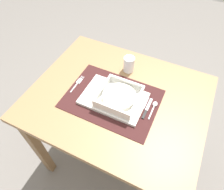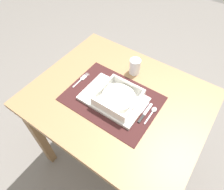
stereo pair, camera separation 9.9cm
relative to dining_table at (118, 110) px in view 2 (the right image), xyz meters
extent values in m
plane|color=slate|center=(0.00, 0.00, -0.64)|extent=(6.00, 6.00, 0.00)
cube|color=#936D47|center=(0.00, 0.00, 0.10)|extent=(0.90, 0.73, 0.03)
cube|color=brown|center=(-0.40, -0.31, -0.28)|extent=(0.05, 0.05, 0.72)
cube|color=brown|center=(-0.40, 0.31, -0.28)|extent=(0.05, 0.05, 0.72)
cube|color=brown|center=(0.40, 0.31, -0.28)|extent=(0.05, 0.05, 0.72)
cube|color=#381919|center=(-0.02, -0.03, 0.12)|extent=(0.46, 0.34, 0.00)
cube|color=white|center=(-0.01, -0.03, 0.13)|extent=(0.31, 0.21, 0.02)
cube|color=white|center=(0.02, -0.03, 0.14)|extent=(0.19, 0.19, 0.01)
cube|color=white|center=(-0.07, -0.03, 0.17)|extent=(0.01, 0.19, 0.04)
cube|color=white|center=(0.11, -0.03, 0.17)|extent=(0.01, 0.19, 0.04)
cube|color=white|center=(0.02, -0.12, 0.17)|extent=(0.17, 0.01, 0.04)
cube|color=white|center=(0.02, 0.06, 0.17)|extent=(0.17, 0.01, 0.04)
cylinder|color=silver|center=(0.02, -0.03, 0.16)|extent=(0.16, 0.16, 0.03)
cube|color=silver|center=(-0.23, -0.05, 0.12)|extent=(0.01, 0.07, 0.00)
cube|color=silver|center=(-0.23, 0.00, 0.12)|extent=(0.02, 0.04, 0.00)
cylinder|color=silver|center=(-0.24, 0.03, 0.12)|extent=(0.00, 0.02, 0.00)
cylinder|color=silver|center=(-0.23, 0.03, 0.12)|extent=(0.00, 0.02, 0.00)
cylinder|color=silver|center=(-0.22, 0.03, 0.12)|extent=(0.00, 0.02, 0.00)
cube|color=silver|center=(0.19, -0.03, 0.12)|extent=(0.01, 0.08, 0.00)
ellipsoid|color=silver|center=(0.19, 0.03, 0.13)|extent=(0.02, 0.03, 0.01)
cube|color=black|center=(0.16, -0.05, 0.12)|extent=(0.01, 0.05, 0.01)
cube|color=silver|center=(0.16, 0.01, 0.12)|extent=(0.01, 0.08, 0.00)
cube|color=#59331E|center=(0.14, -0.05, 0.12)|extent=(0.01, 0.05, 0.01)
cube|color=silver|center=(0.14, 0.02, 0.12)|extent=(0.01, 0.08, 0.00)
cylinder|color=white|center=(-0.03, 0.20, 0.16)|extent=(0.06, 0.06, 0.09)
cylinder|color=#338C3F|center=(-0.03, 0.20, 0.15)|extent=(0.05, 0.05, 0.06)
camera|label=1|loc=(0.25, -0.59, 0.92)|focal=32.09mm
camera|label=2|loc=(0.33, -0.54, 0.92)|focal=32.09mm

